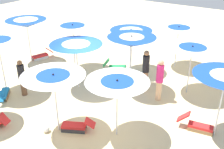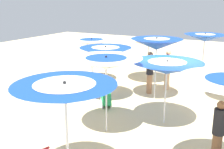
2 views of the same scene
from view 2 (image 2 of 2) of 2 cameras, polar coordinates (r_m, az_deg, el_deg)
ground at (r=10.28m, az=11.48°, el=-7.79°), size 38.91×38.91×0.04m
beach_umbrella_0 at (r=14.56m, az=18.99°, el=7.34°), size 2.06×2.06×2.39m
beach_umbrella_1 at (r=13.44m, az=7.70°, el=6.68°), size 2.24×2.24×2.21m
beach_umbrella_2 at (r=13.15m, az=-4.33°, el=6.72°), size 2.13×2.13×2.23m
beach_umbrella_4 at (r=10.93m, az=9.38°, el=6.36°), size 2.05×2.05×2.57m
beach_umbrella_5 at (r=10.78m, az=-1.39°, el=4.64°), size 2.07×2.07×2.24m
beach_umbrella_7 at (r=8.72m, az=11.49°, el=1.44°), size 2.29×2.29×2.17m
beach_umbrella_8 at (r=7.93m, az=-1.25°, el=2.41°), size 2.14×2.14×2.42m
beach_umbrella_11 at (r=5.48m, az=-9.87°, el=-3.94°), size 2.11×2.11×2.44m
lounger_3 at (r=14.35m, az=18.12°, el=-0.59°), size 1.30×0.55×0.64m
lounger_5 at (r=10.55m, az=-1.29°, el=-5.52°), size 1.18×0.96×0.64m
beachgoer_0 at (r=11.82m, az=7.96°, el=0.60°), size 0.30×0.30×1.86m
beachgoer_1 at (r=7.32m, az=21.52°, el=-10.97°), size 0.30×0.30×1.64m
beachgoer_2 at (r=12.49m, az=11.61°, el=1.15°), size 0.30×0.30×1.83m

